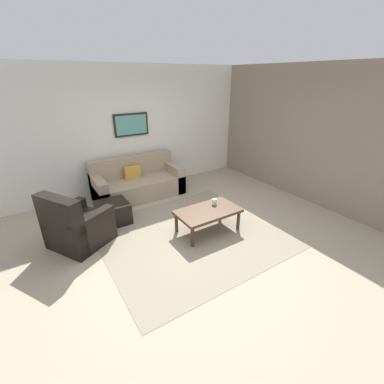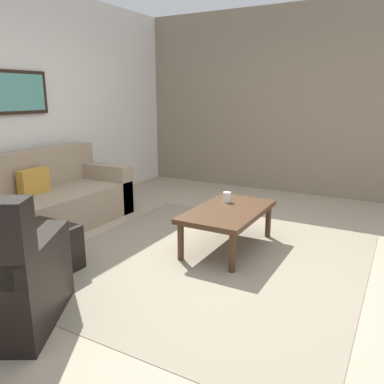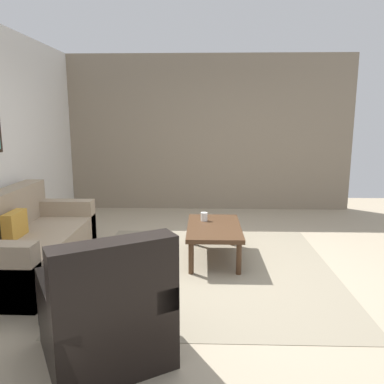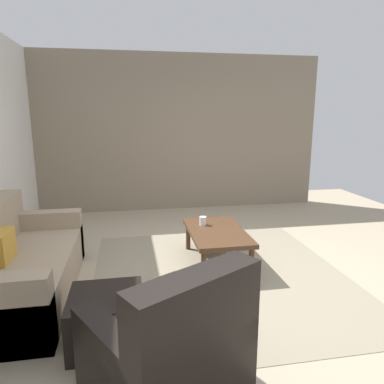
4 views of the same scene
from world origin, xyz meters
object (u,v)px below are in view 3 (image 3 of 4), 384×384
Objects in this scene: ottoman at (82,289)px; coffee_table at (214,230)px; couch_main at (22,245)px; armchair_leather at (108,320)px; cup at (204,217)px.

coffee_table is at bearing -42.49° from ottoman.
couch_main is 2.19m from coffee_table.
armchair_leather reaches higher than ottoman.
armchair_leather reaches higher than cup.
couch_main is 1.27m from ottoman.
cup is at bearing 27.40° from coffee_table.
coffee_table is 0.28m from cup.
coffee_table is (2.03, -0.79, 0.05)m from armchair_leather.
armchair_leather is at bearing -149.85° from ottoman.
cup is (0.23, 0.12, 0.10)m from coffee_table.
couch_main reaches higher than ottoman.
coffee_table is (0.46, -2.14, 0.06)m from couch_main.
couch_main is at bearing 102.02° from coffee_table.
coffee_table is (1.32, -1.21, 0.16)m from ottoman.
armchair_leather reaches higher than couch_main.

